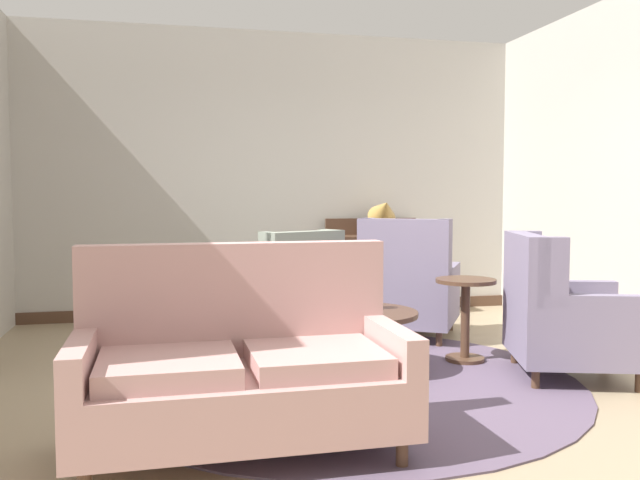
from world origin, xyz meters
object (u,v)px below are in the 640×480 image
porcelain_vase (352,289)px  settee (241,369)px  coffee_table (361,323)px  gramophone (382,214)px  side_table (465,312)px  armchair_foreground_right (289,292)px  armchair_near_sideboard (561,317)px  sideboard (375,270)px  armchair_far_left (409,289)px

porcelain_vase → settee: (-0.96, -1.36, -0.19)m
coffee_table → porcelain_vase: porcelain_vase is taller
settee → gramophone: (1.88, 3.45, 0.67)m
gramophone → settee: bearing=-118.5°
settee → gramophone: bearing=60.8°
side_table → gramophone: bearing=90.3°
side_table → porcelain_vase: bearing=-176.6°
armchair_foreground_right → armchair_near_sideboard: bearing=108.7°
armchair_near_sideboard → sideboard: sideboard is taller
porcelain_vase → settee: settee is taller
gramophone → porcelain_vase: bearing=-113.6°
settee → gramophone: gramophone is taller
sideboard → gramophone: gramophone is taller
armchair_near_sideboard → settee: bearing=127.9°
side_table → armchair_foreground_right: bearing=135.0°
coffee_table → armchair_foreground_right: armchair_foreground_right is taller
settee → armchair_near_sideboard: bearing=19.6°
sideboard → armchair_foreground_right: bearing=-139.9°
porcelain_vase → gramophone: 2.33m
side_table → sideboard: 2.12m
armchair_near_sideboard → armchair_far_left: bearing=40.0°
armchair_far_left → armchair_near_sideboard: (0.60, -1.45, -0.01)m
armchair_near_sideboard → gramophone: size_ratio=2.15×
settee → side_table: settee is taller
armchair_far_left → sideboard: armchair_far_left is taller
coffee_table → sideboard: (0.82, 2.23, 0.12)m
coffee_table → armchair_foreground_right: size_ratio=0.77×
porcelain_vase → sideboard: size_ratio=0.34×
armchair_near_sideboard → sideboard: (-0.53, 2.66, 0.06)m
coffee_table → armchair_near_sideboard: 1.42m
coffee_table → armchair_near_sideboard: size_ratio=0.80×
armchair_near_sideboard → side_table: bearing=58.9°
armchair_far_left → side_table: size_ratio=1.82×
coffee_table → armchair_near_sideboard: armchair_near_sideboard is taller
armchair_foreground_right → armchair_far_left: size_ratio=0.91×
armchair_far_left → armchair_foreground_right: bearing=16.8°
sideboard → gramophone: 0.61m
armchair_far_left → sideboard: (0.07, 1.21, 0.04)m
settee → side_table: 2.36m
settee → sideboard: bearing=62.0°
porcelain_vase → side_table: (0.93, 0.06, -0.22)m
porcelain_vase → gramophone: gramophone is taller
armchair_far_left → gramophone: 1.30m
armchair_far_left → side_table: bearing=128.6°
coffee_table → side_table: (0.88, 0.11, 0.02)m
armchair_foreground_right → coffee_table: bearing=78.0°
settee → armchair_foreground_right: settee is taller
settee → armchair_foreground_right: bearing=74.0°
armchair_foreground_right → gramophone: bearing=-168.8°
settee → armchair_near_sideboard: size_ratio=1.58×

